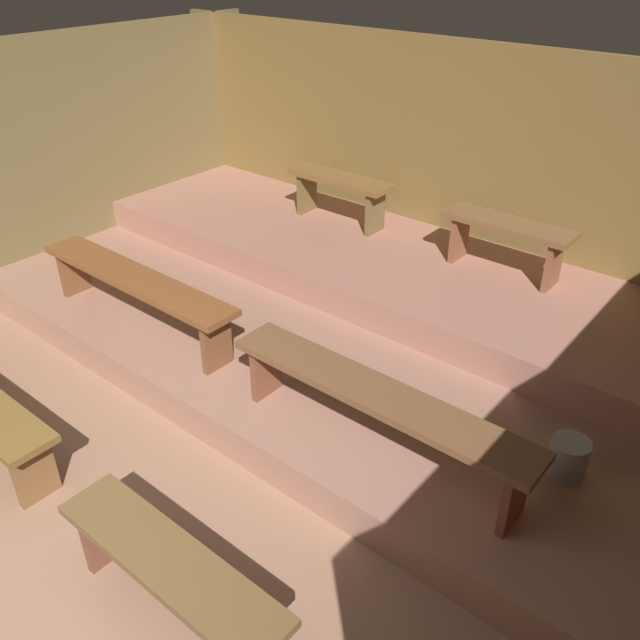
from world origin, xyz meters
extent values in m
cube|color=#9B6F56|center=(0.00, 2.40, -0.04)|extent=(7.10, 5.60, 0.08)
cube|color=brown|center=(0.00, 4.83, 1.16)|extent=(7.10, 0.06, 2.32)
cube|color=brown|center=(-3.18, 2.40, 1.16)|extent=(0.06, 5.60, 2.32)
cube|color=#A1705D|center=(0.00, 3.16, 0.14)|extent=(6.30, 3.28, 0.28)
cube|color=#A76F5E|center=(0.00, 3.96, 0.42)|extent=(6.30, 1.68, 0.28)
cube|color=brown|center=(-0.37, 0.51, 0.21)|extent=(0.05, 0.27, 0.42)
cube|color=brown|center=(0.98, 0.51, 0.45)|extent=(1.46, 0.33, 0.05)
cube|color=brown|center=(0.37, 0.51, 0.21)|extent=(0.05, 0.27, 0.42)
cube|color=brown|center=(-1.19, 1.97, 0.73)|extent=(2.11, 0.33, 0.05)
cube|color=brown|center=(-2.13, 1.97, 0.49)|extent=(0.05, 0.27, 0.42)
cube|color=brown|center=(-0.26, 1.97, 0.49)|extent=(0.05, 0.27, 0.42)
cube|color=brown|center=(1.19, 1.97, 0.73)|extent=(2.11, 0.33, 0.05)
cube|color=brown|center=(0.26, 1.97, 0.49)|extent=(0.05, 0.27, 0.42)
cube|color=brown|center=(2.13, 1.97, 0.49)|extent=(0.05, 0.27, 0.42)
cube|color=brown|center=(-0.90, 4.27, 1.01)|extent=(1.11, 0.33, 0.05)
cube|color=brown|center=(-1.33, 4.27, 0.77)|extent=(0.05, 0.27, 0.42)
cube|color=brown|center=(-0.46, 4.27, 0.77)|extent=(0.05, 0.27, 0.42)
cube|color=brown|center=(0.90, 4.27, 1.01)|extent=(1.11, 0.33, 0.05)
cube|color=brown|center=(0.46, 4.27, 0.77)|extent=(0.05, 0.27, 0.42)
cube|color=brown|center=(1.33, 4.27, 0.77)|extent=(0.05, 0.27, 0.42)
cylinder|color=gray|center=(2.21, 2.55, 0.41)|extent=(0.23, 0.23, 0.25)
camera|label=1|loc=(2.95, -0.69, 3.17)|focal=36.94mm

